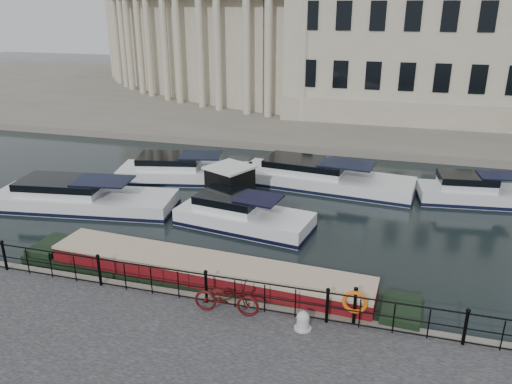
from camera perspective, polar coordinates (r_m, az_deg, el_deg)
ground_plane at (r=19.19m, az=-3.12°, el=-10.32°), size 160.00×160.00×0.00m
far_bank at (r=55.63m, az=10.16°, el=10.40°), size 120.00×42.00×0.55m
railing at (r=16.77m, az=-5.73°, el=-10.57°), size 24.14×0.14×1.22m
civic_building at (r=50.72m, az=8.93°, el=17.22°), size 53.55×31.84×16.85m
bicycle at (r=16.26m, az=-3.39°, el=-11.97°), size 2.16×0.85×1.12m
mooring_bollard at (r=15.75m, az=5.38°, el=-14.45°), size 0.53×0.53×0.60m
life_ring_post at (r=15.85m, az=11.24°, el=-12.30°), size 0.78×0.20×1.27m
narrowboat at (r=18.64m, az=-5.66°, el=-10.11°), size 15.24×2.88×1.56m
harbour_hut at (r=25.93m, az=-2.98°, el=0.52°), size 3.53×3.31×2.17m
cabin_cruisers at (r=27.09m, az=-1.44°, el=0.12°), size 27.67×10.59×1.99m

